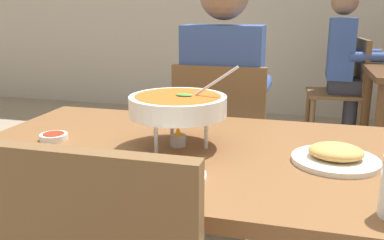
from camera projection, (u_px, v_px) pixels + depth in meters
The scene contains 9 objects.
dining_table_main at pixel (180, 179), 1.33m from camera, with size 1.32×0.83×0.72m.
chair_diner_main at pixel (222, 144), 2.01m from camera, with size 0.44×0.44×0.90m.
diner_main at pixel (224, 95), 1.98m from camera, with size 0.40×0.45×1.31m.
curry_bowl at pixel (178, 106), 1.28m from camera, with size 0.33×0.30×0.26m.
rice_plate at pixel (159, 172), 1.05m from camera, with size 0.24×0.24×0.06m.
appetizer_plate at pixel (336, 156), 1.17m from camera, with size 0.24×0.24×0.06m.
sauce_dish at pixel (54, 137), 1.37m from camera, with size 0.09×0.09×0.02m.
chair_bg_middle at pixel (346, 85), 3.56m from camera, with size 0.48×0.48×0.90m.
patron_bg_middle at pixel (345, 57), 3.51m from camera, with size 0.45×0.40×1.31m.
Camera 1 is at (0.36, -1.18, 1.14)m, focal length 39.20 mm.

